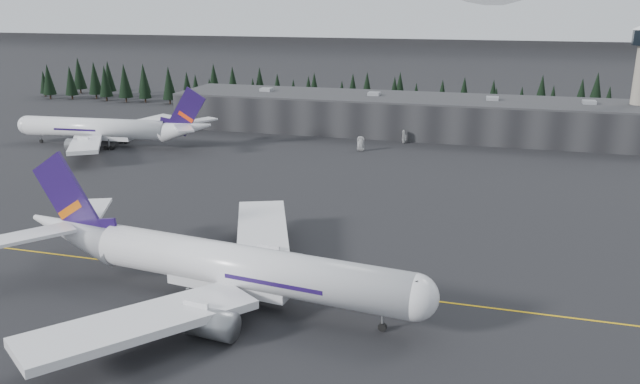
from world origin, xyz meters
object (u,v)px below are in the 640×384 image
(jet_main, at_px, (213,263))
(gse_vehicle_b, at_px, (404,141))
(terminal, at_px, (402,115))
(jet_parked, at_px, (111,129))
(gse_vehicle_a, at_px, (361,149))

(jet_main, xyz_separation_m, gse_vehicle_b, (12.10, 118.08, -5.12))
(terminal, xyz_separation_m, jet_parked, (-84.91, -46.48, -0.81))
(gse_vehicle_a, bearing_deg, gse_vehicle_b, 53.44)
(terminal, height_order, gse_vehicle_b, terminal)
(jet_parked, bearing_deg, jet_main, 126.09)
(terminal, distance_m, gse_vehicle_a, 33.13)
(jet_main, bearing_deg, terminal, 92.94)
(jet_parked, relative_size, gse_vehicle_b, 15.32)
(gse_vehicle_a, xyz_separation_m, gse_vehicle_b, (11.22, 14.81, 0.10))
(terminal, xyz_separation_m, gse_vehicle_a, (-7.63, -31.74, -5.66))
(terminal, relative_size, jet_main, 2.27)
(terminal, bearing_deg, gse_vehicle_b, -78.04)
(jet_parked, height_order, gse_vehicle_b, jet_parked)
(gse_vehicle_b, bearing_deg, terminal, -179.63)
(terminal, bearing_deg, gse_vehicle_a, -103.52)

